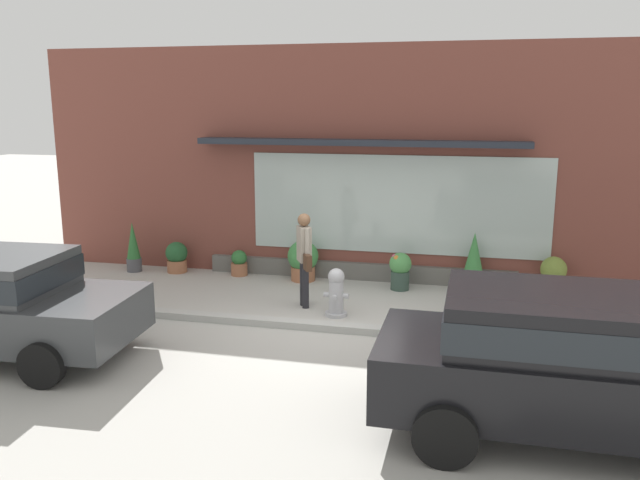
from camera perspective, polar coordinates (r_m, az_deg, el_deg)
name	(u,v)px	position (r m, az deg, el deg)	size (l,w,h in m)	color
ground_plane	(327,326)	(10.83, 0.61, -7.59)	(60.00, 60.00, 0.00)	#B2AFA8
curb_strip	(324,326)	(10.63, 0.37, -7.64)	(14.00, 0.24, 0.12)	#B2B2AD
storefront	(361,166)	(13.39, 3.69, 6.51)	(14.00, 0.81, 4.79)	brown
fire_hydrant	(336,292)	(11.21, 1.43, -4.63)	(0.44, 0.41, 0.85)	#B2B2B7
pedestrian_with_handbag	(304,253)	(11.53, -1.39, -1.14)	(0.40, 0.62, 1.72)	#232328
parked_car_black	(568,358)	(7.57, 21.09, -9.73)	(4.29, 1.99, 1.65)	black
potted_plant_window_right	(553,275)	(13.17, 19.91, -2.89)	(0.49, 0.49, 0.76)	#B7B2A3
potted_plant_window_left	(474,262)	(13.07, 13.42, -1.91)	(0.48, 0.48, 1.16)	#9E6042
potted_plant_by_entrance	(303,259)	(13.40, -1.52, -1.73)	(0.64, 0.64, 0.84)	#9E6042
potted_plant_trailing_edge	(400,269)	(12.85, 7.08, -2.60)	(0.44, 0.44, 0.75)	#33473D
potted_plant_doorstep	(239,263)	(13.95, -7.15, -2.04)	(0.35, 0.35, 0.55)	#9E6042
potted_plant_low_front	(177,257)	(14.42, -12.54, -1.45)	(0.47, 0.47, 0.67)	#9E6042
potted_plant_corner_tall	(133,248)	(14.69, -16.17, -0.68)	(0.33, 0.33, 1.10)	#4C4C51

